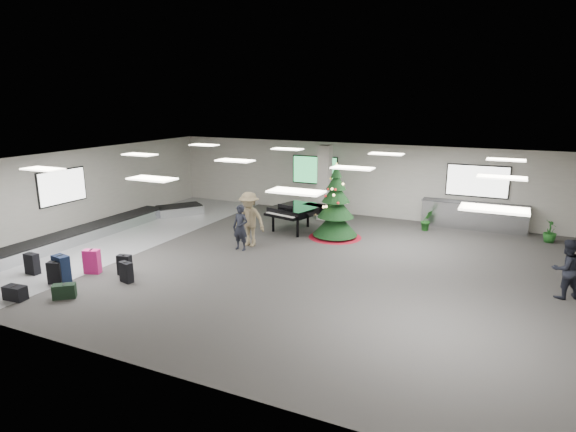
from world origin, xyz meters
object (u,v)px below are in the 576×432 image
at_px(pink_suitcase, 92,262).
at_px(potted_plant_left, 427,220).
at_px(baggage_carousel, 107,228).
at_px(traveler_bench, 566,269).
at_px(christmas_tree, 336,212).
at_px(grand_piano, 296,210).
at_px(traveler_b, 249,219).
at_px(service_counter, 474,216).
at_px(potted_plant_right, 550,231).
at_px(traveler_a, 240,228).

distance_m(pink_suitcase, potted_plant_left, 12.33).
distance_m(baggage_carousel, traveler_bench, 15.61).
relative_size(christmas_tree, traveler_bench, 1.78).
relative_size(grand_piano, traveler_b, 1.21).
xyz_separation_m(pink_suitcase, potted_plant_left, (8.24, 9.17, 0.05)).
distance_m(service_counter, potted_plant_right, 2.81).
height_order(pink_suitcase, christmas_tree, christmas_tree).
bearing_deg(christmas_tree, traveler_b, -135.90).
distance_m(service_counter, traveler_bench, 6.86).
height_order(traveler_b, potted_plant_right, traveler_b).
xyz_separation_m(traveler_b, traveler_bench, (9.74, -0.47, -0.17)).
xyz_separation_m(baggage_carousel, christmas_tree, (8.24, 3.24, 0.76)).
distance_m(christmas_tree, traveler_a, 3.75).
bearing_deg(grand_piano, traveler_bench, -3.64).
height_order(grand_piano, potted_plant_right, grand_piano).
distance_m(grand_piano, traveler_a, 3.12).
bearing_deg(traveler_bench, service_counter, -99.87).
xyz_separation_m(baggage_carousel, traveler_bench, (15.59, 0.45, 0.59)).
height_order(christmas_tree, traveler_b, christmas_tree).
bearing_deg(traveler_bench, pink_suitcase, -16.19).
distance_m(service_counter, pink_suitcase, 14.23).
height_order(traveler_a, traveler_bench, traveler_bench).
bearing_deg(baggage_carousel, potted_plant_left, 26.90).
distance_m(grand_piano, traveler_b, 2.60).
xyz_separation_m(baggage_carousel, traveler_a, (5.80, 0.39, 0.58)).
xyz_separation_m(christmas_tree, traveler_a, (-2.43, -2.84, -0.19)).
distance_m(service_counter, christmas_tree, 5.80).
height_order(grand_piano, traveler_b, traveler_b).
xyz_separation_m(potted_plant_left, potted_plant_right, (4.34, 0.28, 0.00)).
relative_size(service_counter, traveler_a, 2.56).
bearing_deg(traveler_a, traveler_bench, 3.66).
xyz_separation_m(christmas_tree, grand_piano, (-1.72, 0.20, -0.15)).
relative_size(pink_suitcase, traveler_a, 0.47).
xyz_separation_m(service_counter, grand_piano, (-6.32, -3.30, 0.28)).
bearing_deg(christmas_tree, pink_suitcase, -128.16).
height_order(pink_suitcase, grand_piano, grand_piano).
distance_m(service_counter, traveler_b, 9.10).
bearing_deg(service_counter, potted_plant_left, -147.37).
relative_size(grand_piano, traveler_a, 1.49).
height_order(baggage_carousel, potted_plant_right, potted_plant_right).
xyz_separation_m(pink_suitcase, traveler_a, (2.85, 3.88, 0.43)).
distance_m(potted_plant_left, potted_plant_right, 4.35).
distance_m(traveler_b, potted_plant_right, 10.93).
distance_m(traveler_b, potted_plant_left, 7.17).
distance_m(baggage_carousel, traveler_b, 5.97).
bearing_deg(service_counter, traveler_b, -140.27).
bearing_deg(baggage_carousel, grand_piano, 27.77).
height_order(christmas_tree, potted_plant_right, christmas_tree).
distance_m(baggage_carousel, potted_plant_right, 16.64).
bearing_deg(potted_plant_right, traveler_bench, -89.40).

